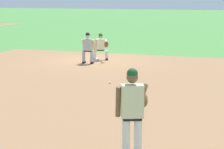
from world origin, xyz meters
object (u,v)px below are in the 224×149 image
first_base_bag (95,60)px  pitcher (133,111)px  baseball (110,83)px  first_baseman (101,46)px  baserunner (88,47)px

first_base_bag → pitcher: bearing=-155.2°
baseball → pitcher: (-7.18, -3.03, 1.02)m
baseball → pitcher: 7.86m
baseball → pitcher: pitcher is taller
baseball → first_baseman: (5.28, 2.36, 0.69)m
baseball → first_baseman: first_baseman is taller
baseball → first_baseman: 5.83m
pitcher → first_baseman: 13.58m
baseball → baserunner: 4.90m
pitcher → baserunner: bearing=26.4°
pitcher → baserunner: size_ratio=1.27×
first_base_bag → first_baseman: size_ratio=0.28×
first_baseman → baserunner: baserunner is taller
pitcher → first_baseman: (12.46, 5.40, -0.33)m
baserunner → pitcher: bearing=-153.6°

